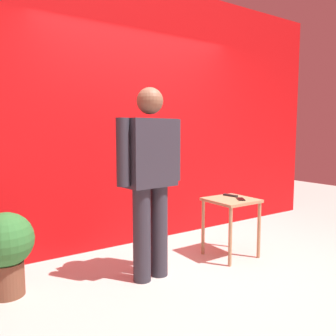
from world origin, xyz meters
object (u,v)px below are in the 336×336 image
object	(u,v)px
side_table	(231,209)
potted_plant	(6,247)
cell_phone	(241,199)
tv_remote	(230,195)
standing_person	(150,174)

from	to	relation	value
side_table	potted_plant	world-z (taller)	potted_plant
side_table	potted_plant	xyz separation A→B (m)	(-2.13, 0.36, -0.10)
side_table	cell_phone	size ratio (longest dim) A/B	4.32
side_table	tv_remote	distance (m)	0.18
cell_phone	side_table	bearing A→B (deg)	153.27
standing_person	cell_phone	xyz separation A→B (m)	(1.04, -0.09, -0.33)
tv_remote	potted_plant	distance (m)	2.25
standing_person	side_table	world-z (taller)	standing_person
standing_person	tv_remote	size ratio (longest dim) A/B	10.05
side_table	cell_phone	distance (m)	0.15
cell_phone	tv_remote	xyz separation A→B (m)	(0.04, 0.19, 0.01)
standing_person	tv_remote	distance (m)	1.14
standing_person	cell_phone	distance (m)	1.10
standing_person	tv_remote	xyz separation A→B (m)	(1.08, 0.10, -0.32)
standing_person	potted_plant	distance (m)	1.31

